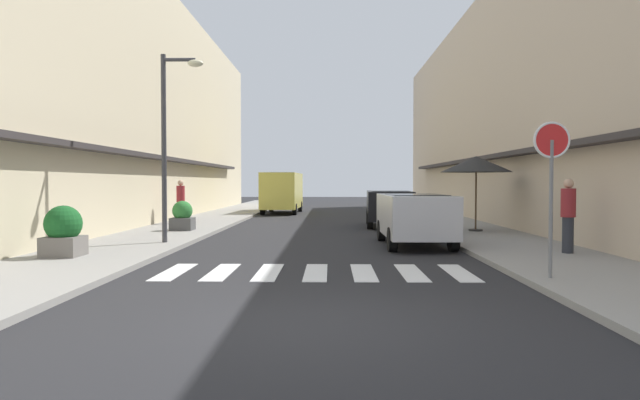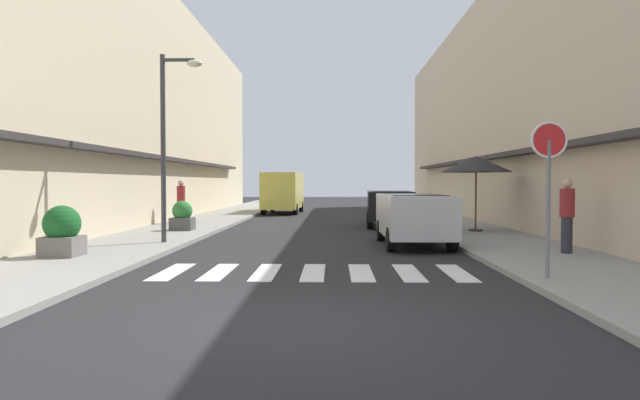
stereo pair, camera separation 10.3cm
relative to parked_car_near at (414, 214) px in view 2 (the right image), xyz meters
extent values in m
plane|color=#232326|center=(-2.68, 7.98, -0.92)|extent=(92.94, 92.94, 0.00)
cube|color=gray|center=(-7.97, 7.98, -0.86)|extent=(3.14, 59.14, 0.12)
cube|color=gray|center=(2.62, 7.98, -0.86)|extent=(3.14, 59.14, 0.12)
cube|color=beige|center=(-12.04, 9.09, 4.30)|extent=(5.00, 40.02, 10.45)
cube|color=#332D2D|center=(-9.29, 9.09, 1.88)|extent=(0.50, 28.01, 0.16)
cube|color=#C6B299|center=(6.69, 9.09, 4.13)|extent=(5.00, 40.02, 10.10)
cube|color=#332D2D|center=(3.94, 9.09, 1.88)|extent=(0.50, 28.01, 0.16)
cube|color=silver|center=(-5.53, -4.81, -0.92)|extent=(0.45, 2.20, 0.01)
cube|color=silver|center=(-4.58, -4.81, -0.92)|extent=(0.45, 2.20, 0.01)
cube|color=silver|center=(-3.63, -4.81, -0.92)|extent=(0.45, 2.20, 0.01)
cube|color=silver|center=(-2.68, -4.81, -0.92)|extent=(0.45, 2.20, 0.01)
cube|color=silver|center=(-1.73, -4.81, -0.92)|extent=(0.45, 2.20, 0.01)
cube|color=silver|center=(-0.78, -4.81, -0.92)|extent=(0.45, 2.20, 0.01)
cube|color=silver|center=(0.17, -4.81, -0.92)|extent=(0.45, 2.20, 0.01)
cube|color=silver|center=(0.00, 0.04, -0.04)|extent=(1.80, 4.22, 1.13)
cube|color=black|center=(0.00, -0.17, 0.27)|extent=(1.50, 2.37, 0.56)
cylinder|color=black|center=(-0.81, 1.41, -0.60)|extent=(0.23, 0.64, 0.64)
cylinder|color=black|center=(0.78, 1.43, -0.60)|extent=(0.23, 0.64, 0.64)
cylinder|color=black|center=(-0.78, -1.36, -0.60)|extent=(0.23, 0.64, 0.64)
cylinder|color=black|center=(0.81, -1.34, -0.60)|extent=(0.23, 0.64, 0.64)
cube|color=black|center=(0.00, 7.00, -0.04)|extent=(1.95, 4.10, 1.13)
cube|color=black|center=(0.00, 6.79, 0.27)|extent=(1.58, 2.32, 0.56)
cylinder|color=black|center=(-0.73, 8.36, -0.60)|extent=(0.25, 0.65, 0.64)
cylinder|color=black|center=(0.86, 8.28, -0.60)|extent=(0.25, 0.65, 0.64)
cylinder|color=black|center=(-0.86, 5.71, -0.60)|extent=(0.25, 0.65, 0.64)
cylinder|color=black|center=(0.73, 5.63, -0.60)|extent=(0.25, 0.65, 0.64)
cube|color=#D8CC4C|center=(-5.20, 16.97, 0.41)|extent=(2.12, 5.46, 2.03)
cube|color=black|center=(-5.20, 16.70, 1.17)|extent=(1.73, 3.07, 0.56)
cylinder|color=black|center=(-6.04, 18.78, -0.60)|extent=(0.24, 0.65, 0.64)
cylinder|color=black|center=(-4.25, 18.72, -0.60)|extent=(0.24, 0.65, 0.64)
cylinder|color=black|center=(-6.15, 15.22, -0.60)|extent=(0.24, 0.65, 0.64)
cylinder|color=black|center=(-4.37, 15.16, -0.60)|extent=(0.24, 0.65, 0.64)
cylinder|color=slate|center=(1.49, -6.06, 0.41)|extent=(0.07, 0.07, 2.43)
cylinder|color=red|center=(1.49, -6.06, 1.62)|extent=(0.64, 0.03, 0.64)
torus|color=white|center=(1.49, -6.06, 1.62)|extent=(0.65, 0.05, 0.65)
cylinder|color=#38383D|center=(-7.05, -0.27, 1.83)|extent=(0.14, 0.14, 5.25)
cylinder|color=#38383D|center=(-6.60, -0.27, 4.30)|extent=(0.90, 0.10, 0.10)
ellipsoid|color=beige|center=(-6.15, -0.27, 4.20)|extent=(0.44, 0.28, 0.20)
cylinder|color=#262626|center=(2.65, 3.62, -0.77)|extent=(0.48, 0.48, 0.06)
cylinder|color=#4C3823|center=(2.65, 3.62, 0.36)|extent=(0.06, 0.06, 2.32)
cone|color=black|center=(2.65, 3.62, 1.52)|extent=(2.44, 2.44, 0.55)
cube|color=slate|center=(-8.48, -3.31, -0.58)|extent=(0.81, 0.81, 0.45)
sphere|color=#195623|center=(-8.48, -3.31, -0.06)|extent=(0.84, 0.84, 0.84)
cube|color=#4C4C4C|center=(-7.62, 3.78, -0.58)|extent=(0.76, 0.76, 0.44)
sphere|color=#2D7533|center=(-7.62, 3.78, -0.12)|extent=(0.70, 0.70, 0.70)
cylinder|color=#282B33|center=(3.27, -2.51, -0.37)|extent=(0.26, 0.26, 0.86)
cylinder|color=maroon|center=(3.27, -2.51, 0.40)|extent=(0.34, 0.34, 0.68)
sphere|color=tan|center=(3.27, -2.51, 0.86)|extent=(0.23, 0.23, 0.23)
cylinder|color=#282B33|center=(-8.57, 7.15, -0.37)|extent=(0.26, 0.26, 0.87)
cylinder|color=maroon|center=(-8.57, 7.15, 0.41)|extent=(0.34, 0.34, 0.69)
sphere|color=tan|center=(-8.57, 7.15, 0.87)|extent=(0.23, 0.23, 0.23)
camera|label=1|loc=(-2.39, -16.06, 0.88)|focal=31.78mm
camera|label=2|loc=(-2.28, -16.06, 0.88)|focal=31.78mm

